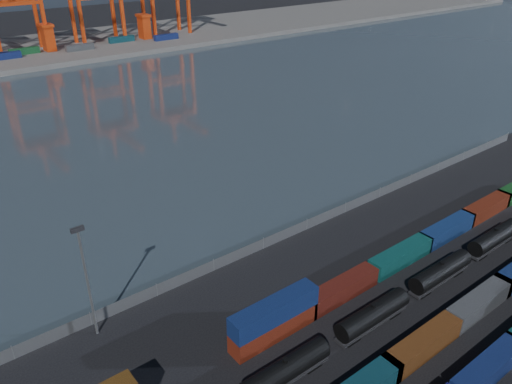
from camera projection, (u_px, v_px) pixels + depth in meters
ground at (398, 344)px, 64.80m from camera, size 700.00×700.00×0.00m
harbor_water at (90, 125)px, 138.19m from camera, size 700.00×700.00×0.00m
container_row_mid at (369, 383)px, 56.99m from camera, size 142.98×2.68×5.72m
container_row_north at (268, 328)px, 64.76m from camera, size 142.66×2.68×5.72m
tanker_string at (332, 341)px, 62.65m from camera, size 90.14×2.71×3.88m
waterfront_fence at (263, 244)px, 83.91m from camera, size 160.12×0.12×2.20m
yard_light_mast at (87, 277)px, 62.34m from camera, size 1.60×0.40×16.60m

